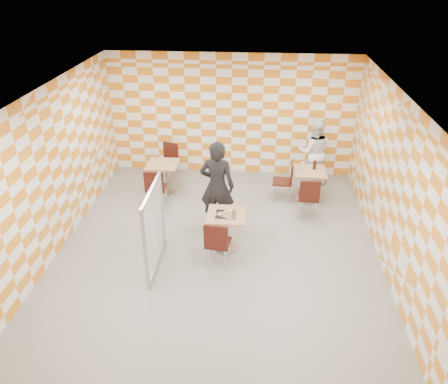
# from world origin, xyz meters

# --- Properties ---
(room_shell) EXTENTS (7.00, 7.00, 7.00)m
(room_shell) POSITION_xyz_m (0.00, 0.54, 1.50)
(room_shell) COLOR gray
(room_shell) RESTS_ON ground
(main_table) EXTENTS (0.70, 0.70, 0.75)m
(main_table) POSITION_xyz_m (0.15, 0.09, 0.51)
(main_table) COLOR tan
(main_table) RESTS_ON ground
(second_table) EXTENTS (0.70, 0.70, 0.75)m
(second_table) POSITION_xyz_m (1.85, 2.10, 0.51)
(second_table) COLOR tan
(second_table) RESTS_ON ground
(empty_table) EXTENTS (0.70, 0.70, 0.75)m
(empty_table) POSITION_xyz_m (-1.48, 2.19, 0.51)
(empty_table) COLOR tan
(empty_table) RESTS_ON ground
(chair_main_front) EXTENTS (0.47, 0.47, 0.92)m
(chair_main_front) POSITION_xyz_m (0.04, -0.50, 0.54)
(chair_main_front) COLOR #34100A
(chair_main_front) RESTS_ON ground
(chair_second_front) EXTENTS (0.43, 0.44, 0.92)m
(chair_second_front) POSITION_xyz_m (1.78, 1.32, 0.54)
(chair_second_front) COLOR #34100A
(chair_second_front) RESTS_ON ground
(chair_second_side) EXTENTS (0.46, 0.45, 0.92)m
(chair_second_side) POSITION_xyz_m (1.35, 2.09, 0.54)
(chair_second_side) COLOR #34100A
(chair_second_side) RESTS_ON ground
(chair_empty_near) EXTENTS (0.43, 0.44, 0.92)m
(chair_empty_near) POSITION_xyz_m (-1.50, 1.47, 0.54)
(chair_empty_near) COLOR #34100A
(chair_empty_near) RESTS_ON ground
(chair_empty_far) EXTENTS (0.55, 0.56, 0.92)m
(chair_empty_far) POSITION_xyz_m (-1.50, 2.94, 0.54)
(chair_empty_far) COLOR #34100A
(chair_empty_far) RESTS_ON ground
(partition) EXTENTS (0.08, 1.38, 1.55)m
(partition) POSITION_xyz_m (-1.05, -0.55, 0.79)
(partition) COLOR white
(partition) RESTS_ON ground
(man_dark) EXTENTS (0.73, 0.52, 1.89)m
(man_dark) POSITION_xyz_m (-0.09, 0.81, 0.94)
(man_dark) COLOR black
(man_dark) RESTS_ON ground
(man_white) EXTENTS (0.79, 0.62, 1.62)m
(man_white) POSITION_xyz_m (2.02, 3.05, 0.81)
(man_white) COLOR white
(man_white) RESTS_ON ground
(pizza_on_foil) EXTENTS (0.40, 0.40, 0.04)m
(pizza_on_foil) POSITION_xyz_m (0.15, 0.07, 0.77)
(pizza_on_foil) COLOR silver
(pizza_on_foil) RESTS_ON main_table
(sport_bottle) EXTENTS (0.06, 0.06, 0.20)m
(sport_bottle) POSITION_xyz_m (1.69, 2.24, 0.84)
(sport_bottle) COLOR white
(sport_bottle) RESTS_ON second_table
(soda_bottle) EXTENTS (0.07, 0.07, 0.23)m
(soda_bottle) POSITION_xyz_m (1.95, 2.18, 0.85)
(soda_bottle) COLOR black
(soda_bottle) RESTS_ON second_table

